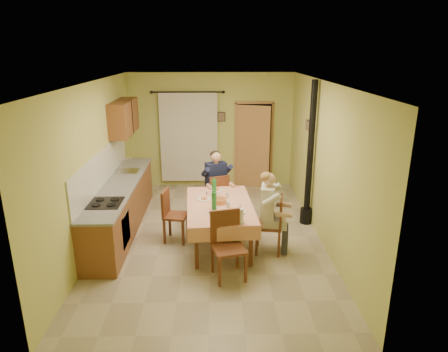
{
  "coord_description": "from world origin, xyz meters",
  "views": [
    {
      "loc": [
        0.1,
        -6.7,
        3.32
      ],
      "look_at": [
        0.25,
        0.1,
        1.15
      ],
      "focal_mm": 32.0,
      "sensor_mm": 36.0,
      "label": 1
    }
  ],
  "objects_px": {
    "chair_far": "(217,206)",
    "chair_right": "(269,236)",
    "chair_near": "(228,259)",
    "chair_left": "(175,226)",
    "dining_table": "(220,224)",
    "man_right": "(270,203)",
    "stove_flue": "(309,174)",
    "man_far": "(216,178)"
  },
  "relations": [
    {
      "from": "chair_right",
      "to": "man_far",
      "type": "distance_m",
      "value": 1.76
    },
    {
      "from": "chair_near",
      "to": "stove_flue",
      "type": "distance_m",
      "value": 2.64
    },
    {
      "from": "chair_far",
      "to": "chair_right",
      "type": "height_order",
      "value": "chair_right"
    },
    {
      "from": "chair_far",
      "to": "chair_right",
      "type": "xyz_separation_m",
      "value": [
        0.88,
        -1.39,
        0.0
      ]
    },
    {
      "from": "stove_flue",
      "to": "chair_far",
      "type": "bearing_deg",
      "value": 172.78
    },
    {
      "from": "dining_table",
      "to": "chair_left",
      "type": "height_order",
      "value": "chair_left"
    },
    {
      "from": "stove_flue",
      "to": "chair_right",
      "type": "bearing_deg",
      "value": -127.43
    },
    {
      "from": "chair_far",
      "to": "chair_near",
      "type": "xyz_separation_m",
      "value": [
        0.16,
        -2.18,
        0.0
      ]
    },
    {
      "from": "chair_right",
      "to": "man_right",
      "type": "distance_m",
      "value": 0.59
    },
    {
      "from": "dining_table",
      "to": "stove_flue",
      "type": "height_order",
      "value": "stove_flue"
    },
    {
      "from": "chair_left",
      "to": "chair_near",
      "type": "bearing_deg",
      "value": 46.89
    },
    {
      "from": "chair_far",
      "to": "chair_left",
      "type": "xyz_separation_m",
      "value": [
        -0.75,
        -0.94,
        -0.0
      ]
    },
    {
      "from": "dining_table",
      "to": "man_right",
      "type": "relative_size",
      "value": 1.41
    },
    {
      "from": "man_right",
      "to": "chair_left",
      "type": "bearing_deg",
      "value": 84.19
    },
    {
      "from": "chair_right",
      "to": "man_far",
      "type": "height_order",
      "value": "man_far"
    },
    {
      "from": "man_right",
      "to": "man_far",
      "type": "bearing_deg",
      "value": 41.52
    },
    {
      "from": "dining_table",
      "to": "chair_right",
      "type": "height_order",
      "value": "chair_right"
    },
    {
      "from": "stove_flue",
      "to": "man_right",
      "type": "bearing_deg",
      "value": -127.93
    },
    {
      "from": "dining_table",
      "to": "chair_near",
      "type": "bearing_deg",
      "value": -87.62
    },
    {
      "from": "chair_right",
      "to": "chair_left",
      "type": "distance_m",
      "value": 1.7
    },
    {
      "from": "man_far",
      "to": "chair_right",
      "type": "bearing_deg",
      "value": -77.82
    },
    {
      "from": "chair_far",
      "to": "chair_left",
      "type": "relative_size",
      "value": 1.01
    },
    {
      "from": "dining_table",
      "to": "man_right",
      "type": "bearing_deg",
      "value": -23.22
    },
    {
      "from": "chair_far",
      "to": "chair_near",
      "type": "bearing_deg",
      "value": -105.83
    },
    {
      "from": "chair_near",
      "to": "stove_flue",
      "type": "xyz_separation_m",
      "value": [
        1.61,
        1.96,
        0.73
      ]
    },
    {
      "from": "chair_near",
      "to": "chair_left",
      "type": "relative_size",
      "value": 1.08
    },
    {
      "from": "dining_table",
      "to": "chair_right",
      "type": "relative_size",
      "value": 1.98
    },
    {
      "from": "chair_near",
      "to": "man_far",
      "type": "height_order",
      "value": "man_far"
    },
    {
      "from": "chair_near",
      "to": "man_right",
      "type": "relative_size",
      "value": 0.74
    },
    {
      "from": "chair_near",
      "to": "chair_left",
      "type": "xyz_separation_m",
      "value": [
        -0.92,
        1.24,
        -0.0
      ]
    },
    {
      "from": "chair_far",
      "to": "dining_table",
      "type": "bearing_deg",
      "value": -107.69
    },
    {
      "from": "chair_far",
      "to": "stove_flue",
      "type": "distance_m",
      "value": 1.94
    },
    {
      "from": "chair_right",
      "to": "dining_table",
      "type": "bearing_deg",
      "value": 80.32
    },
    {
      "from": "man_far",
      "to": "stove_flue",
      "type": "xyz_separation_m",
      "value": [
        1.78,
        -0.24,
        0.15
      ]
    },
    {
      "from": "chair_near",
      "to": "chair_right",
      "type": "xyz_separation_m",
      "value": [
        0.72,
        0.79,
        -0.0
      ]
    },
    {
      "from": "chair_far",
      "to": "man_far",
      "type": "height_order",
      "value": "man_far"
    },
    {
      "from": "dining_table",
      "to": "man_far",
      "type": "xyz_separation_m",
      "value": [
        -0.05,
        1.11,
        0.5
      ]
    },
    {
      "from": "dining_table",
      "to": "chair_right",
      "type": "bearing_deg",
      "value": -23.06
    },
    {
      "from": "man_far",
      "to": "stove_flue",
      "type": "bearing_deg",
      "value": -27.73
    },
    {
      "from": "man_right",
      "to": "chair_near",
      "type": "bearing_deg",
      "value": 147.89
    },
    {
      "from": "man_right",
      "to": "chair_right",
      "type": "bearing_deg",
      "value": -90.0
    },
    {
      "from": "dining_table",
      "to": "stove_flue",
      "type": "bearing_deg",
      "value": 23.02
    }
  ]
}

